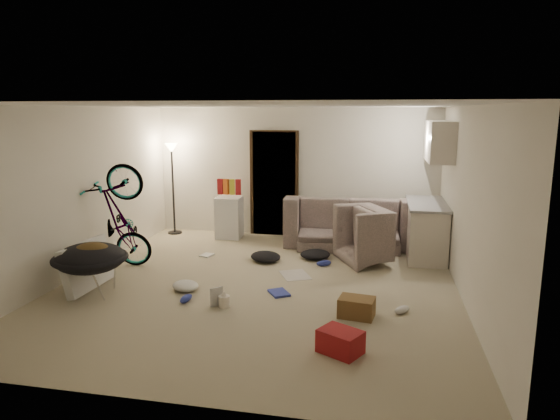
% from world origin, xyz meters
% --- Properties ---
extents(floor, '(5.50, 6.00, 0.02)m').
position_xyz_m(floor, '(0.00, 0.00, -0.01)').
color(floor, tan).
rests_on(floor, ground).
extents(ceiling, '(5.50, 6.00, 0.02)m').
position_xyz_m(ceiling, '(0.00, 0.00, 2.51)').
color(ceiling, white).
rests_on(ceiling, wall_back).
extents(wall_back, '(5.50, 0.02, 2.50)m').
position_xyz_m(wall_back, '(0.00, 3.01, 1.25)').
color(wall_back, silver).
rests_on(wall_back, floor).
extents(wall_front, '(5.50, 0.02, 2.50)m').
position_xyz_m(wall_front, '(0.00, -3.01, 1.25)').
color(wall_front, silver).
rests_on(wall_front, floor).
extents(wall_left, '(0.02, 6.00, 2.50)m').
position_xyz_m(wall_left, '(-2.76, 0.00, 1.25)').
color(wall_left, silver).
rests_on(wall_left, floor).
extents(wall_right, '(0.02, 6.00, 2.50)m').
position_xyz_m(wall_right, '(2.76, 0.00, 1.25)').
color(wall_right, silver).
rests_on(wall_right, floor).
extents(doorway, '(0.85, 0.10, 2.04)m').
position_xyz_m(doorway, '(-0.40, 2.97, 1.02)').
color(doorway, black).
rests_on(doorway, floor).
extents(door_trim, '(0.97, 0.04, 2.10)m').
position_xyz_m(door_trim, '(-0.40, 2.94, 1.02)').
color(door_trim, '#312011').
rests_on(door_trim, floor).
extents(floor_lamp, '(0.28, 0.28, 1.81)m').
position_xyz_m(floor_lamp, '(-2.40, 2.65, 1.31)').
color(floor_lamp, black).
rests_on(floor_lamp, floor).
extents(kitchen_counter, '(0.60, 1.50, 0.88)m').
position_xyz_m(kitchen_counter, '(2.43, 2.00, 0.44)').
color(kitchen_counter, beige).
rests_on(kitchen_counter, floor).
extents(counter_top, '(0.64, 1.54, 0.04)m').
position_xyz_m(counter_top, '(2.43, 2.00, 0.90)').
color(counter_top, gray).
rests_on(counter_top, kitchen_counter).
extents(kitchen_uppers, '(0.38, 1.40, 0.65)m').
position_xyz_m(kitchen_uppers, '(2.56, 2.00, 1.95)').
color(kitchen_uppers, beige).
rests_on(kitchen_uppers, wall_right).
extents(sofa, '(2.37, 1.04, 0.68)m').
position_xyz_m(sofa, '(1.11, 2.45, 0.34)').
color(sofa, '#353C34').
rests_on(sofa, floor).
extents(armchair, '(1.26, 1.32, 0.67)m').
position_xyz_m(armchair, '(1.70, 1.56, 0.33)').
color(armchair, '#353C34').
rests_on(armchair, floor).
extents(bicycle, '(1.75, 0.89, 0.98)m').
position_xyz_m(bicycle, '(-2.30, 0.37, 0.44)').
color(bicycle, black).
rests_on(bicycle, floor).
extents(book_asset, '(0.30, 0.30, 0.02)m').
position_xyz_m(book_asset, '(-0.40, -0.93, 0.01)').
color(book_asset, maroon).
rests_on(book_asset, floor).
extents(mini_fridge, '(0.49, 0.49, 0.80)m').
position_xyz_m(mini_fridge, '(-1.21, 2.55, 0.40)').
color(mini_fridge, white).
rests_on(mini_fridge, floor).
extents(snack_box_0, '(0.10, 0.08, 0.30)m').
position_xyz_m(snack_box_0, '(-1.38, 2.55, 1.00)').
color(snack_box_0, maroon).
rests_on(snack_box_0, mini_fridge).
extents(snack_box_1, '(0.12, 0.10, 0.30)m').
position_xyz_m(snack_box_1, '(-1.26, 2.55, 1.00)').
color(snack_box_1, '#D85F1B').
rests_on(snack_box_1, mini_fridge).
extents(snack_box_2, '(0.12, 0.10, 0.30)m').
position_xyz_m(snack_box_2, '(-1.14, 2.55, 1.00)').
color(snack_box_2, gold).
rests_on(snack_box_2, mini_fridge).
extents(snack_box_3, '(0.11, 0.08, 0.30)m').
position_xyz_m(snack_box_3, '(-1.02, 2.55, 1.00)').
color(snack_box_3, maroon).
rests_on(snack_box_3, mini_fridge).
extents(saucer_chair, '(0.99, 0.99, 0.70)m').
position_xyz_m(saucer_chair, '(-2.10, -0.81, 0.42)').
color(saucer_chair, silver).
rests_on(saucer_chair, floor).
extents(hoodie, '(0.60, 0.56, 0.22)m').
position_xyz_m(hoodie, '(-2.05, -0.84, 0.62)').
color(hoodie, '#4B3619').
rests_on(hoodie, saucer_chair).
extents(sofa_drape, '(0.65, 0.57, 0.28)m').
position_xyz_m(sofa_drape, '(0.16, 2.45, 0.54)').
color(sofa_drape, black).
rests_on(sofa_drape, sofa).
extents(tv_box, '(0.28, 1.00, 0.67)m').
position_xyz_m(tv_box, '(-2.30, -0.59, 0.33)').
color(tv_box, silver).
rests_on(tv_box, floor).
extents(drink_case_a, '(0.45, 0.35, 0.24)m').
position_xyz_m(drink_case_a, '(1.42, -0.86, 0.12)').
color(drink_case_a, brown).
rests_on(drink_case_a, floor).
extents(drink_case_b, '(0.51, 0.47, 0.24)m').
position_xyz_m(drink_case_b, '(1.30, -1.81, 0.12)').
color(drink_case_b, maroon).
rests_on(drink_case_b, floor).
extents(juicer, '(0.15, 0.15, 0.21)m').
position_xyz_m(juicer, '(-0.23, -0.88, 0.09)').
color(juicer, white).
rests_on(juicer, floor).
extents(newspaper, '(0.57, 0.63, 0.01)m').
position_xyz_m(newspaper, '(0.44, 0.52, 0.00)').
color(newspaper, '#B9B3AB').
rests_on(newspaper, floor).
extents(book_blue, '(0.36, 0.38, 0.03)m').
position_xyz_m(book_blue, '(0.36, -0.30, 0.02)').
color(book_blue, '#283492').
rests_on(book_blue, floor).
extents(book_white, '(0.23, 0.27, 0.02)m').
position_xyz_m(book_white, '(-1.22, 1.24, 0.01)').
color(book_white, silver).
rests_on(book_white, floor).
extents(shoe_0, '(0.27, 0.22, 0.09)m').
position_xyz_m(shoe_0, '(0.81, 1.06, 0.05)').
color(shoe_0, '#283492').
rests_on(shoe_0, floor).
extents(shoe_2, '(0.14, 0.26, 0.09)m').
position_xyz_m(shoe_2, '(-0.77, -0.82, 0.05)').
color(shoe_2, '#283492').
rests_on(shoe_2, floor).
extents(shoe_3, '(0.30, 0.22, 0.10)m').
position_xyz_m(shoe_3, '(-1.00, -0.32, 0.05)').
color(shoe_3, slate).
rests_on(shoe_3, floor).
extents(shoe_4, '(0.24, 0.25, 0.09)m').
position_xyz_m(shoe_4, '(1.96, -0.64, 0.05)').
color(shoe_4, white).
rests_on(shoe_4, floor).
extents(clothes_lump_a, '(0.62, 0.57, 0.16)m').
position_xyz_m(clothes_lump_a, '(-0.16, 1.12, 0.08)').
color(clothes_lump_a, black).
rests_on(clothes_lump_a, floor).
extents(clothes_lump_b, '(0.63, 0.60, 0.15)m').
position_xyz_m(clothes_lump_b, '(0.62, 1.43, 0.08)').
color(clothes_lump_b, black).
rests_on(clothes_lump_b, floor).
extents(clothes_lump_c, '(0.52, 0.52, 0.12)m').
position_xyz_m(clothes_lump_c, '(-0.94, -0.40, 0.06)').
color(clothes_lump_c, silver).
rests_on(clothes_lump_c, floor).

